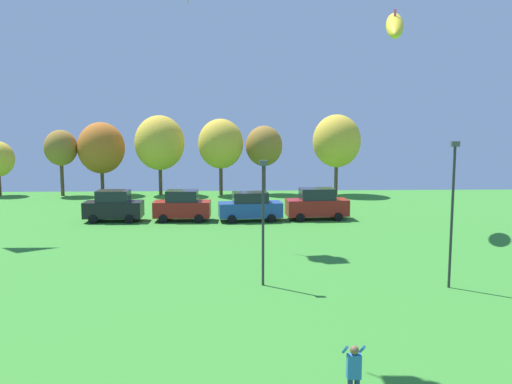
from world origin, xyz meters
TOP-DOWN VIEW (x-y plane):
  - person_standing_mid_field at (3.13, 13.86)m, footprint 0.52×0.51m
  - kite_flying_2 at (11.05, 38.48)m, footprint 2.49×5.52m
  - parked_car_leftmost at (-9.10, 41.55)m, footprint 4.31×2.13m
  - parked_car_second_from_left at (-3.93, 41.57)m, footprint 4.28×2.15m
  - parked_car_third_from_left at (1.23, 41.32)m, footprint 4.91×2.40m
  - parked_car_rightmost_in_row at (6.40, 41.83)m, footprint 4.83×2.33m
  - light_post_0 at (1.36, 24.80)m, footprint 0.36×0.20m
  - light_post_1 at (9.73, 24.12)m, footprint 0.36×0.20m
  - treeline_tree_1 at (-17.62, 56.57)m, footprint 3.30×3.30m
  - treeline_tree_2 at (-13.72, 57.27)m, footprint 4.80×4.80m
  - treeline_tree_3 at (-7.66, 56.92)m, footprint 5.10×5.10m
  - treeline_tree_4 at (-1.38, 56.60)m, footprint 4.64×4.64m
  - treeline_tree_5 at (3.11, 57.26)m, footprint 3.82×3.82m
  - treeline_tree_6 at (10.54, 56.24)m, footprint 4.92×4.92m

SIDE VIEW (x-z plane):
  - person_standing_mid_field at x=3.13m, z-range 0.12..1.89m
  - parked_car_third_from_left at x=1.23m, z-range 0.00..2.21m
  - parked_car_second_from_left at x=-3.93m, z-range -0.02..2.32m
  - parked_car_leftmost at x=-9.10m, z-range -0.02..2.35m
  - parked_car_rightmost_in_row at x=6.40m, z-range -0.02..2.40m
  - light_post_0 at x=1.36m, z-range 0.39..6.12m
  - light_post_1 at x=9.73m, z-range 0.40..6.99m
  - treeline_tree_2 at x=-13.72m, z-range 1.10..8.61m
  - treeline_tree_1 at x=-17.62m, z-range 1.51..8.25m
  - treeline_tree_5 at x=3.11m, z-range 1.45..8.60m
  - treeline_tree_4 at x=-1.38m, z-range 1.36..9.22m
  - treeline_tree_3 at x=-7.66m, z-range 1.28..9.49m
  - treeline_tree_6 at x=10.54m, z-range 1.43..9.72m
  - kite_flying_2 at x=11.05m, z-range 12.42..15.61m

